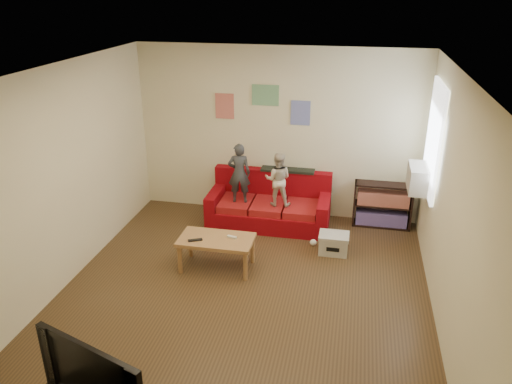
% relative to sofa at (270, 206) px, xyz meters
% --- Properties ---
extents(room_shell, '(4.52, 5.02, 2.72)m').
position_rel_sofa_xyz_m(room_shell, '(0.04, -2.06, 1.07)').
color(room_shell, '#4E3821').
rests_on(room_shell, ground).
extents(sofa, '(1.88, 0.86, 0.83)m').
position_rel_sofa_xyz_m(sofa, '(0.00, 0.00, 0.00)').
color(sofa, maroon).
rests_on(sofa, ground).
extents(child_a, '(0.37, 0.27, 0.94)m').
position_rel_sofa_xyz_m(child_a, '(-0.45, -0.16, 0.59)').
color(child_a, '#32363C').
rests_on(child_a, sofa).
extents(child_b, '(0.42, 0.34, 0.83)m').
position_rel_sofa_xyz_m(child_b, '(0.15, -0.16, 0.53)').
color(child_b, beige).
rests_on(child_b, sofa).
extents(coffee_table, '(0.98, 0.54, 0.44)m').
position_rel_sofa_xyz_m(coffee_table, '(-0.45, -1.49, 0.10)').
color(coffee_table, '#AA7848').
rests_on(coffee_table, ground).
extents(remote, '(0.19, 0.12, 0.02)m').
position_rel_sofa_xyz_m(remote, '(-0.70, -1.61, 0.17)').
color(remote, black).
rests_on(remote, coffee_table).
extents(game_controller, '(0.14, 0.07, 0.03)m').
position_rel_sofa_xyz_m(game_controller, '(-0.25, -1.44, 0.18)').
color(game_controller, silver).
rests_on(game_controller, coffee_table).
extents(bookshelf, '(0.88, 0.27, 0.71)m').
position_rel_sofa_xyz_m(bookshelf, '(1.74, 0.24, 0.04)').
color(bookshelf, black).
rests_on(bookshelf, ground).
extents(window, '(0.04, 1.08, 1.48)m').
position_rel_sofa_xyz_m(window, '(2.26, -0.41, 1.36)').
color(window, white).
rests_on(window, room_shell).
extents(ac_unit, '(0.28, 0.55, 0.35)m').
position_rel_sofa_xyz_m(ac_unit, '(2.14, -0.41, 0.80)').
color(ac_unit, '#B7B2A3').
rests_on(ac_unit, window).
extents(artwork_left, '(0.30, 0.01, 0.40)m').
position_rel_sofa_xyz_m(artwork_left, '(-0.81, 0.42, 1.47)').
color(artwork_left, '#D87266').
rests_on(artwork_left, room_shell).
extents(artwork_center, '(0.42, 0.01, 0.32)m').
position_rel_sofa_xyz_m(artwork_center, '(-0.16, 0.42, 1.67)').
color(artwork_center, '#72B27F').
rests_on(artwork_center, room_shell).
extents(artwork_right, '(0.30, 0.01, 0.38)m').
position_rel_sofa_xyz_m(artwork_right, '(0.39, 0.42, 1.42)').
color(artwork_right, '#727FCC').
rests_on(artwork_right, room_shell).
extents(file_box, '(0.42, 0.32, 0.29)m').
position_rel_sofa_xyz_m(file_box, '(1.06, -0.78, -0.13)').
color(file_box, beige).
rests_on(file_box, ground).
extents(television, '(1.06, 0.49, 0.62)m').
position_rel_sofa_xyz_m(television, '(-0.58, -4.31, 0.46)').
color(television, black).
rests_on(television, tv_stand).
extents(tissue, '(0.10, 0.10, 0.10)m').
position_rel_sofa_xyz_m(tissue, '(0.76, -0.63, -0.23)').
color(tissue, white).
rests_on(tissue, ground).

